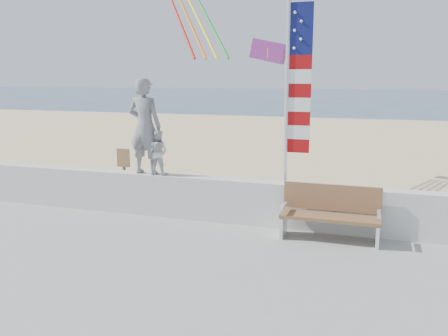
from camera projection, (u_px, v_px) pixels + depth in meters
The scene contains 9 objects.
ground at pixel (181, 263), 8.16m from camera, with size 220.00×220.00×0.00m, color #334966.
sand at pixel (282, 167), 16.55m from camera, with size 90.00×40.00×0.08m, color beige.
seawall at pixel (218, 199), 9.90m from camera, with size 30.00×0.35×0.90m, color silver.
adult at pixel (145, 126), 10.12m from camera, with size 0.75×0.49×2.06m, color gray.
child at pixel (158, 152), 10.13m from camera, with size 0.47×0.37×0.97m, color silver.
bench at pixel (330, 212), 8.76m from camera, with size 1.80×0.57×1.00m.
flag at pixel (294, 85), 8.99m from camera, with size 0.50×0.08×3.50m.
parafoil_kite at pixel (269, 51), 10.93m from camera, with size 0.90×0.36×0.60m.
sign at pixel (124, 174), 10.91m from camera, with size 0.32×0.07×1.46m.
Camera 1 is at (3.07, -7.09, 3.17)m, focal length 38.00 mm.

